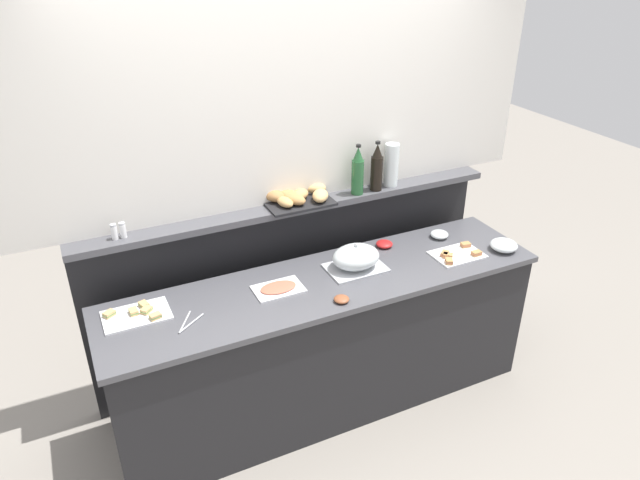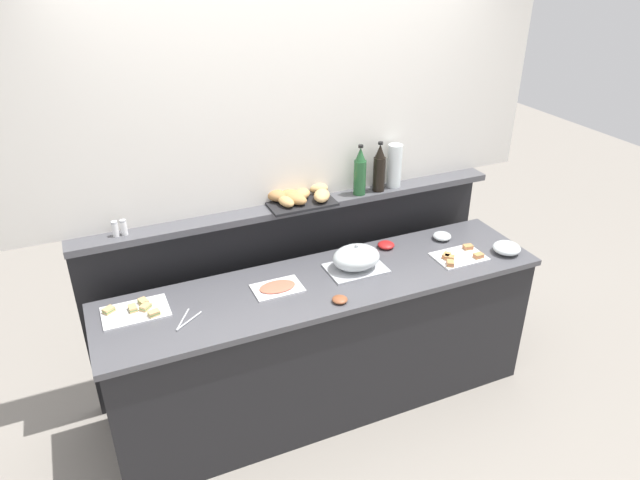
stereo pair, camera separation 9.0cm
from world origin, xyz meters
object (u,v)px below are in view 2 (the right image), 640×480
glass_bowl_large (507,248)px  condiment_bowl_teal (340,299)px  condiment_bowl_dark (386,245)px  water_carafe (394,166)px  serving_tongs (185,321)px  pepper_shaker (124,227)px  glass_bowl_medium (442,236)px  salt_shaker (115,229)px  cold_cuts_platter (277,288)px  wine_bottle_dark (379,169)px  sandwich_platter_side (459,256)px  wine_bottle_green (360,172)px  bread_basket (299,197)px  sandwich_platter_front (136,311)px  serving_cloche (356,258)px

glass_bowl_large → condiment_bowl_teal: bearing=-176.5°
condiment_bowl_dark → water_carafe: bearing=53.9°
serving_tongs → glass_bowl_large: bearing=-2.5°
condiment_bowl_dark → pepper_shaker: pepper_shaker is taller
water_carafe → glass_bowl_medium: bearing=-47.7°
glass_bowl_large → salt_shaker: (-2.19, 0.56, 0.32)m
cold_cuts_platter → water_carafe: (0.94, 0.38, 0.44)m
cold_cuts_platter → condiment_bowl_teal: bearing=-43.9°
wine_bottle_dark → salt_shaker: wine_bottle_dark is taller
sandwich_platter_side → glass_bowl_medium: bearing=79.9°
cold_cuts_platter → condiment_bowl_dark: 0.80m
wine_bottle_green → bread_basket: 0.40m
bread_basket → condiment_bowl_teal: bearing=-92.6°
glass_bowl_medium → serving_tongs: size_ratio=0.71×
cold_cuts_platter → wine_bottle_dark: wine_bottle_dark is taller
cold_cuts_platter → salt_shaker: (-0.76, 0.38, 0.34)m
condiment_bowl_dark → serving_tongs: (-1.32, -0.27, -0.01)m
serving_tongs → wine_bottle_green: (1.21, 0.45, 0.45)m
wine_bottle_dark → pepper_shaker: size_ratio=3.63×
cold_cuts_platter → glass_bowl_medium: (1.17, 0.13, 0.01)m
sandwich_platter_front → wine_bottle_green: wine_bottle_green is taller
serving_cloche → wine_bottle_green: 0.55m
pepper_shaker → water_carafe: size_ratio=0.32×
pepper_shaker → water_carafe: water_carafe is taller
sandwich_platter_side → sandwich_platter_front: (-1.87, 0.20, -0.00)m
sandwich_platter_side → serving_cloche: (-0.63, 0.13, 0.06)m
pepper_shaker → glass_bowl_medium: bearing=-7.7°
water_carafe → glass_bowl_large: bearing=-48.8°
sandwich_platter_front → condiment_bowl_teal: (1.01, -0.34, 0.00)m
condiment_bowl_teal → wine_bottle_green: (0.42, 0.61, 0.44)m
serving_cloche → wine_bottle_dark: 0.61m
salt_shaker → water_carafe: size_ratio=0.32×
sandwich_platter_side → pepper_shaker: 1.94m
sandwich_platter_side → glass_bowl_medium: 0.25m
serving_cloche → water_carafe: bearing=39.6°
sandwich_platter_front → wine_bottle_dark: 1.65m
cold_cuts_platter → glass_bowl_large: 1.44m
sandwich_platter_side → wine_bottle_green: (-0.44, 0.48, 0.44)m
glass_bowl_medium → serving_tongs: bearing=-172.6°
glass_bowl_large → wine_bottle_green: 1.01m
wine_bottle_dark → sandwich_platter_side: bearing=-57.2°
cold_cuts_platter → serving_cloche: (0.49, 0.01, 0.06)m
serving_cloche → pepper_shaker: (-1.21, 0.37, 0.28)m
glass_bowl_large → condiment_bowl_teal: 1.17m
condiment_bowl_teal → bread_basket: size_ratio=0.20×
condiment_bowl_dark → bread_basket: size_ratio=0.24×
wine_bottle_dark → serving_cloche: bearing=-133.1°
salt_shaker → serving_cloche: bearing=-16.3°
condiment_bowl_teal → glass_bowl_large: bearing=3.5°
serving_tongs → water_carafe: water_carafe is taller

